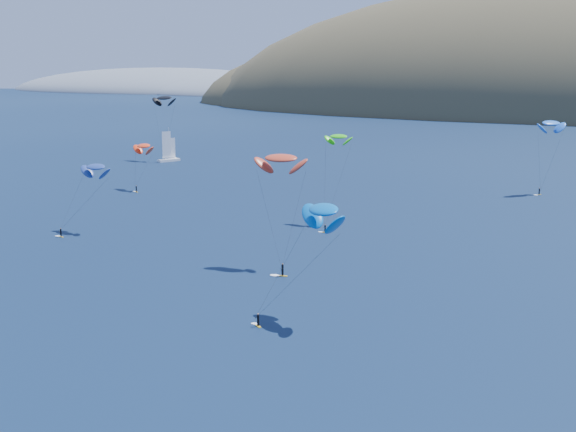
# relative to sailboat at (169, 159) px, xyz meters

# --- Properties ---
(headland) EXTENTS (460.00, 250.00, 60.00)m
(headland) POSITION_rel_sailboat_xyz_m (-353.96, 556.58, -4.32)
(headland) COLOR slate
(headland) RESTS_ON ground
(sailboat) EXTENTS (9.90, 9.38, 11.83)m
(sailboat) POSITION_rel_sailboat_xyz_m (0.00, 0.00, 0.00)
(sailboat) COLOR white
(sailboat) RESTS_ON ground
(kitesurfer_1) EXTENTS (8.51, 8.30, 14.00)m
(kitesurfer_1) POSITION_rel_sailboat_xyz_m (28.46, -54.06, 10.85)
(kitesurfer_1) COLOR gold
(kitesurfer_1) RESTS_ON ground
(kitesurfer_3) EXTENTS (6.17, 12.58, 20.25)m
(kitesurfer_3) POSITION_rel_sailboat_xyz_m (92.59, -73.65, 17.53)
(kitesurfer_3) COLOR gold
(kitesurfer_3) RESTS_ON ground
(kitesurfer_4) EXTENTS (8.60, 9.33, 20.92)m
(kitesurfer_4) POSITION_rel_sailboat_xyz_m (128.00, -14.71, 17.49)
(kitesurfer_4) COLOR gold
(kitesurfer_4) RESTS_ON ground
(kitesurfer_5) EXTENTS (12.05, 12.01, 17.68)m
(kitesurfer_5) POSITION_rel_sailboat_xyz_m (115.34, -135.44, 14.04)
(kitesurfer_5) COLOR gold
(kitesurfer_5) RESTS_ON ground
(kitesurfer_9) EXTENTS (9.16, 9.62, 20.76)m
(kitesurfer_9) POSITION_rel_sailboat_xyz_m (97.55, -111.69, 17.34)
(kitesurfer_9) COLOR gold
(kitesurfer_9) RESTS_ON ground
(kitesurfer_10) EXTENTS (8.37, 10.90, 15.39)m
(kitesurfer_10) POSITION_rel_sailboat_xyz_m (51.49, -102.73, 12.22)
(kitesurfer_10) COLOR gold
(kitesurfer_10) RESTS_ON ground
(kitesurfer_12) EXTENTS (9.75, 5.65, 24.26)m
(kitesurfer_12) POSITION_rel_sailboat_xyz_m (-3.16, 3.01, 20.63)
(kitesurfer_12) COLOR gold
(kitesurfer_12) RESTS_ON ground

